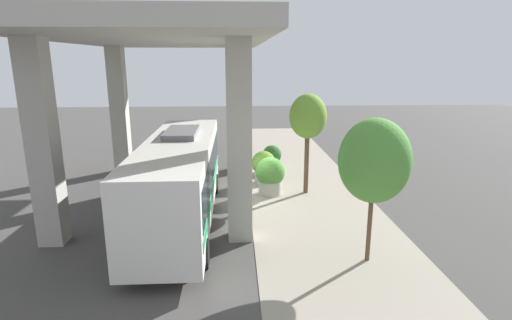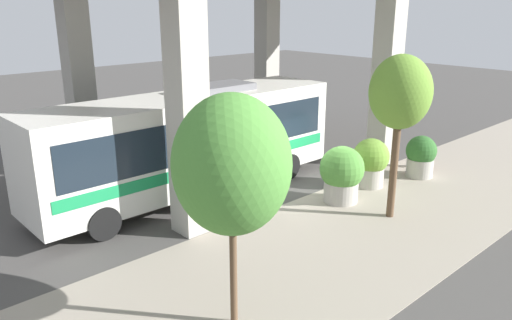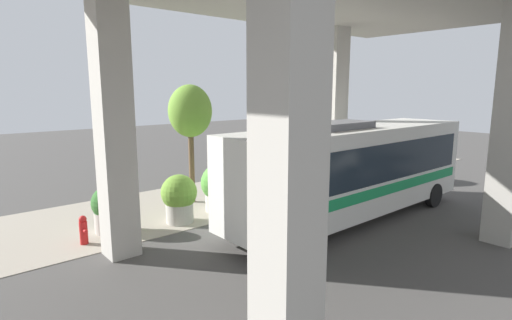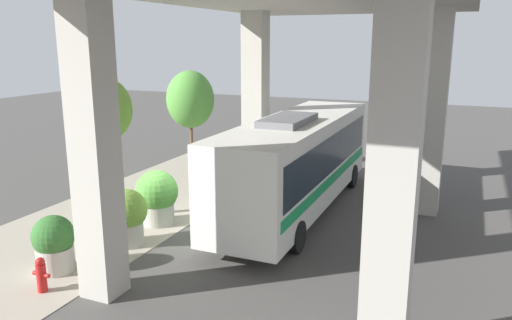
{
  "view_description": "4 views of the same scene",
  "coord_description": "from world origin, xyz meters",
  "px_view_note": "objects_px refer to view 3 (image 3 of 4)",
  "views": [
    {
      "loc": [
        0.66,
        19.19,
        6.72
      ],
      "look_at": [
        -0.27,
        1.9,
        2.34
      ],
      "focal_mm": 28.0,
      "sensor_mm": 36.0,
      "label": 1
    },
    {
      "loc": [
        -10.8,
        12.74,
        6.5
      ],
      "look_at": [
        1.31,
        1.56,
        1.3
      ],
      "focal_mm": 35.0,
      "sensor_mm": 36.0,
      "label": 2
    },
    {
      "loc": [
        11.76,
        -9.17,
        4.88
      ],
      "look_at": [
        -0.03,
        0.87,
        2.14
      ],
      "focal_mm": 28.0,
      "sensor_mm": 36.0,
      "label": 3
    },
    {
      "loc": [
        8.67,
        -14.12,
        6.31
      ],
      "look_at": [
        1.56,
        2.48,
        1.99
      ],
      "focal_mm": 35.0,
      "sensor_mm": 36.0,
      "label": 4
    }
  ],
  "objects_px": {
    "bus": "(354,166)",
    "planter_middle": "(220,187)",
    "fire_hydrant": "(83,230)",
    "planter_front": "(109,209)",
    "street_tree_far": "(190,112)",
    "street_tree_near": "(295,114)",
    "planter_back": "(179,198)"
  },
  "relations": [
    {
      "from": "bus",
      "to": "planter_back",
      "type": "height_order",
      "value": "bus"
    },
    {
      "from": "bus",
      "to": "street_tree_far",
      "type": "distance_m",
      "value": 7.11
    },
    {
      "from": "planter_back",
      "to": "street_tree_near",
      "type": "height_order",
      "value": "street_tree_near"
    },
    {
      "from": "bus",
      "to": "planter_middle",
      "type": "relative_size",
      "value": 5.81
    },
    {
      "from": "fire_hydrant",
      "to": "planter_front",
      "type": "relative_size",
      "value": 0.58
    },
    {
      "from": "bus",
      "to": "street_tree_near",
      "type": "relative_size",
      "value": 2.29
    },
    {
      "from": "bus",
      "to": "fire_hydrant",
      "type": "height_order",
      "value": "bus"
    },
    {
      "from": "planter_front",
      "to": "planter_middle",
      "type": "distance_m",
      "value": 4.33
    },
    {
      "from": "fire_hydrant",
      "to": "planter_back",
      "type": "height_order",
      "value": "planter_back"
    },
    {
      "from": "fire_hydrant",
      "to": "street_tree_near",
      "type": "distance_m",
      "value": 13.12
    },
    {
      "from": "planter_front",
      "to": "planter_middle",
      "type": "bearing_deg",
      "value": 83.5
    },
    {
      "from": "planter_front",
      "to": "bus",
      "type": "bearing_deg",
      "value": 59.06
    },
    {
      "from": "bus",
      "to": "street_tree_near",
      "type": "distance_m",
      "value": 7.92
    },
    {
      "from": "planter_front",
      "to": "street_tree_near",
      "type": "xyz_separation_m",
      "value": [
        -2.24,
        11.39,
        2.7
      ]
    },
    {
      "from": "fire_hydrant",
      "to": "street_tree_far",
      "type": "relative_size",
      "value": 0.19
    },
    {
      "from": "bus",
      "to": "planter_back",
      "type": "bearing_deg",
      "value": -126.39
    },
    {
      "from": "planter_middle",
      "to": "planter_back",
      "type": "xyz_separation_m",
      "value": [
        0.19,
        -1.95,
        -0.04
      ]
    },
    {
      "from": "planter_front",
      "to": "street_tree_far",
      "type": "height_order",
      "value": "street_tree_far"
    },
    {
      "from": "planter_front",
      "to": "street_tree_near",
      "type": "distance_m",
      "value": 11.91
    },
    {
      "from": "bus",
      "to": "planter_back",
      "type": "xyz_separation_m",
      "value": [
        -3.87,
        -5.25,
        -1.08
      ]
    },
    {
      "from": "street_tree_near",
      "to": "street_tree_far",
      "type": "distance_m",
      "value": 7.29
    },
    {
      "from": "street_tree_near",
      "to": "planter_front",
      "type": "bearing_deg",
      "value": -78.85
    },
    {
      "from": "planter_front",
      "to": "planter_back",
      "type": "relative_size",
      "value": 0.9
    },
    {
      "from": "fire_hydrant",
      "to": "street_tree_near",
      "type": "relative_size",
      "value": 0.19
    },
    {
      "from": "street_tree_far",
      "to": "bus",
      "type": "bearing_deg",
      "value": 30.08
    },
    {
      "from": "planter_middle",
      "to": "planter_front",
      "type": "bearing_deg",
      "value": -96.5
    },
    {
      "from": "street_tree_near",
      "to": "street_tree_far",
      "type": "height_order",
      "value": "street_tree_far"
    },
    {
      "from": "planter_middle",
      "to": "planter_back",
      "type": "bearing_deg",
      "value": -84.33
    },
    {
      "from": "fire_hydrant",
      "to": "street_tree_far",
      "type": "height_order",
      "value": "street_tree_far"
    },
    {
      "from": "planter_back",
      "to": "street_tree_near",
      "type": "bearing_deg",
      "value": 107.94
    },
    {
      "from": "fire_hydrant",
      "to": "planter_front",
      "type": "bearing_deg",
      "value": 118.81
    },
    {
      "from": "planter_middle",
      "to": "planter_back",
      "type": "distance_m",
      "value": 1.96
    }
  ]
}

